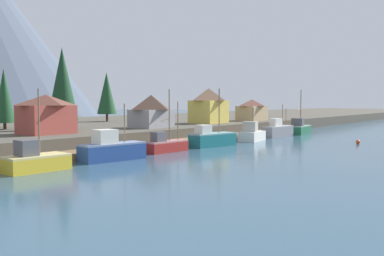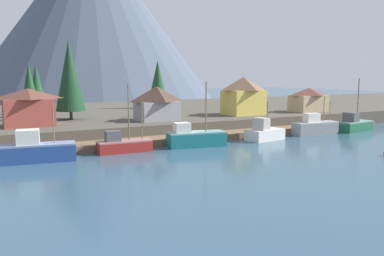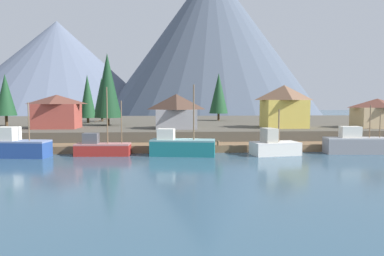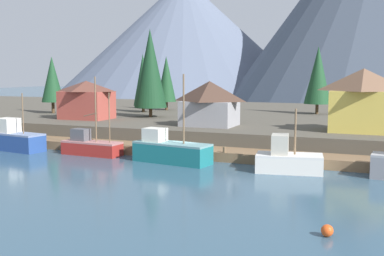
{
  "view_description": "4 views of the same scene",
  "coord_description": "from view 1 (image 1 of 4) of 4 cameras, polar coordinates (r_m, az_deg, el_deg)",
  "views": [
    {
      "loc": [
        -57.69,
        -42.06,
        7.24
      ],
      "look_at": [
        1.46,
        3.86,
        2.53
      ],
      "focal_mm": 41.53,
      "sensor_mm": 36.0,
      "label": 1
    },
    {
      "loc": [
        -27.09,
        -49.5,
        9.84
      ],
      "look_at": [
        0.62,
        2.04,
        2.03
      ],
      "focal_mm": 36.62,
      "sensor_mm": 36.0,
      "label": 2
    },
    {
      "loc": [
        -2.4,
        -46.19,
        6.97
      ],
      "look_at": [
        0.61,
        2.89,
        3.16
      ],
      "focal_mm": 32.44,
      "sensor_mm": 36.0,
      "label": 3
    },
    {
      "loc": [
        19.51,
        -46.08,
        9.2
      ],
      "look_at": [
        -0.51,
        2.31,
        3.13
      ],
      "focal_mm": 44.81,
      "sensor_mm": 36.0,
      "label": 4
    }
  ],
  "objects": [
    {
      "name": "conifer_near_left",
      "position": [
        100.46,
        -10.9,
        4.41
      ],
      "size": [
        4.3,
        4.3,
        10.91
      ],
      "color": "#4C3823",
      "rests_on": "shoreline_bank"
    },
    {
      "name": "house_tan",
      "position": [
        104.07,
        7.69,
        2.34
      ],
      "size": [
        7.51,
        4.85,
        4.92
      ],
      "color": "tan",
      "rests_on": "shoreline_bank"
    },
    {
      "name": "dock",
      "position": [
        72.89,
        0.46,
        -1.71
      ],
      "size": [
        80.0,
        4.0,
        1.6
      ],
      "color": "brown",
      "rests_on": "ground_plane"
    },
    {
      "name": "house_yellow",
      "position": [
        91.56,
        2.15,
        2.93
      ],
      "size": [
        7.22,
        5.85,
        7.18
      ],
      "color": "gold",
      "rests_on": "shoreline_bank"
    },
    {
      "name": "house_red",
      "position": [
        65.42,
        -18.2,
        1.74
      ],
      "size": [
        7.23,
        5.17,
        5.53
      ],
      "color": "#9E4238",
      "rests_on": "shoreline_bank"
    },
    {
      "name": "fishing_boat_teal",
      "position": [
        69.54,
        2.57,
        -1.36
      ],
      "size": [
        8.5,
        3.93,
        9.06
      ],
      "rotation": [
        0.0,
        0.0,
        -0.15
      ],
      "color": "#196B70",
      "rests_on": "ground_plane"
    },
    {
      "name": "shoreline_bank",
      "position": [
        94.07,
        -14.23,
        -0.16
      ],
      "size": [
        400.0,
        56.0,
        2.5
      ],
      "primitive_type": "cube",
      "color": "#4C473D",
      "rests_on": "ground_plane"
    },
    {
      "name": "fishing_boat_yellow",
      "position": [
        48.02,
        -19.56,
        -4.0
      ],
      "size": [
        6.65,
        3.49,
        8.43
      ],
      "rotation": [
        0.0,
        0.0,
        -0.05
      ],
      "color": "gold",
      "rests_on": "ground_plane"
    },
    {
      "name": "fishing_boat_green",
      "position": [
        97.88,
        13.61,
        -0.06
      ],
      "size": [
        7.51,
        3.73,
        9.49
      ],
      "rotation": [
        0.0,
        0.0,
        0.11
      ],
      "color": "#1E5B3D",
      "rests_on": "ground_plane"
    },
    {
      "name": "conifer_mid_left",
      "position": [
        78.3,
        -22.99,
        3.84
      ],
      "size": [
        3.34,
        3.34,
        9.88
      ],
      "color": "#4C3823",
      "rests_on": "shoreline_bank"
    },
    {
      "name": "conifer_near_right",
      "position": [
        74.62,
        -16.3,
        5.43
      ],
      "size": [
        4.91,
        4.91,
        13.19
      ],
      "color": "#4C3823",
      "rests_on": "shoreline_bank"
    },
    {
      "name": "fishing_boat_grey",
      "position": [
        89.8,
        10.94,
        -0.27
      ],
      "size": [
        8.32,
        2.94,
        6.41
      ],
      "rotation": [
        0.0,
        0.0,
        -0.06
      ],
      "color": "gray",
      "rests_on": "ground_plane"
    },
    {
      "name": "fishing_boat_blue",
      "position": [
        54.05,
        -10.31,
        -2.71
      ],
      "size": [
        8.48,
        3.79,
        6.82
      ],
      "rotation": [
        0.0,
        0.0,
        -0.15
      ],
      "color": "navy",
      "rests_on": "ground_plane"
    },
    {
      "name": "fishing_boat_red",
      "position": [
        62.01,
        -3.43,
        -2.18
      ],
      "size": [
        7.02,
        2.52,
        8.77
      ],
      "rotation": [
        0.0,
        0.0,
        -0.04
      ],
      "color": "maroon",
      "rests_on": "ground_plane"
    },
    {
      "name": "house_grey",
      "position": [
        76.96,
        -5.27,
        2.21
      ],
      "size": [
        6.84,
        5.4,
        5.64
      ],
      "color": "gray",
      "rests_on": "shoreline_bank"
    },
    {
      "name": "channel_buoy",
      "position": [
        78.05,
        20.53,
        -1.7
      ],
      "size": [
        0.7,
        0.7,
        0.7
      ],
      "primitive_type": "sphere",
      "color": "#E04C19",
      "rests_on": "ground_plane"
    },
    {
      "name": "ground_plane",
      "position": [
        85.08,
        -9.24,
        -1.67
      ],
      "size": [
        400.0,
        400.0,
        1.0
      ],
      "primitive_type": "cube",
      "color": "#335166"
    },
    {
      "name": "fishing_boat_white",
      "position": [
        79.63,
        7.67,
        -0.82
      ],
      "size": [
        6.47,
        4.02,
        5.92
      ],
      "rotation": [
        0.0,
        0.0,
        0.17
      ],
      "color": "silver",
      "rests_on": "ground_plane"
    }
  ]
}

